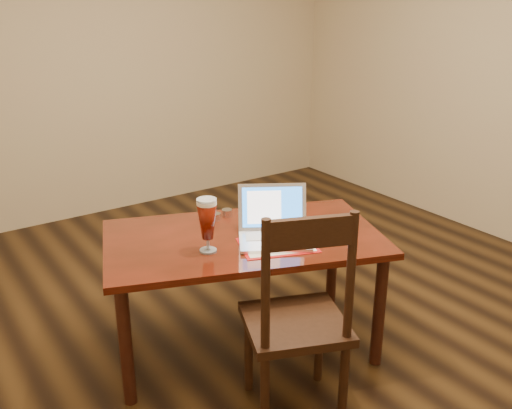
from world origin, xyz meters
TOP-DOWN VIEW (x-y plane):
  - ground at (0.00, 0.00)m, footprint 5.00×5.00m
  - room_shell at (0.00, 0.00)m, footprint 4.51×5.01m
  - dining_table at (-0.30, 0.00)m, footprint 1.64×1.27m
  - dining_chair at (-0.40, -0.58)m, footprint 0.58×0.57m

SIDE VIEW (x-z plane):
  - ground at x=0.00m, z-range 0.00..0.00m
  - dining_chair at x=-0.40m, z-range -0.03..1.03m
  - dining_table at x=-0.30m, z-range 0.13..1.09m
  - room_shell at x=0.00m, z-range 0.41..3.11m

